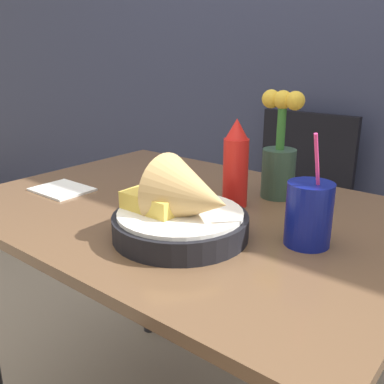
{
  "coord_description": "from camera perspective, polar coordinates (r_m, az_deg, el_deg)",
  "views": [
    {
      "loc": [
        0.64,
        -0.77,
        1.14
      ],
      "look_at": [
        0.05,
        -0.04,
        0.83
      ],
      "focal_mm": 40.0,
      "sensor_mm": 36.0,
      "label": 1
    }
  ],
  "objects": [
    {
      "name": "food_basket",
      "position": [
        0.87,
        -0.99,
        -2.56
      ],
      "size": [
        0.28,
        0.28,
        0.17
      ],
      "color": "black",
      "rests_on": "dining_table"
    },
    {
      "name": "chair_far_window",
      "position": [
        1.81,
        13.42,
        -1.72
      ],
      "size": [
        0.4,
        0.4,
        0.91
      ],
      "color": "black",
      "rests_on": "ground_plane"
    },
    {
      "name": "wall_window",
      "position": [
        1.89,
        20.52,
        22.12
      ],
      "size": [
        7.0,
        0.06,
        2.6
      ],
      "color": "#2D334C",
      "rests_on": "ground_plane"
    },
    {
      "name": "napkin",
      "position": [
        1.24,
        -16.92,
        0.32
      ],
      "size": [
        0.15,
        0.12,
        0.01
      ],
      "color": "white",
      "rests_on": "dining_table"
    },
    {
      "name": "dining_table",
      "position": [
        1.11,
        -0.67,
        -7.51
      ],
      "size": [
        1.09,
        0.79,
        0.77
      ],
      "color": "brown",
      "rests_on": "ground_plane"
    },
    {
      "name": "ketchup_bottle",
      "position": [
        1.05,
        5.85,
        3.67
      ],
      "size": [
        0.06,
        0.06,
        0.22
      ],
      "color": "red",
      "rests_on": "dining_table"
    },
    {
      "name": "drink_cup",
      "position": [
        0.87,
        15.29,
        -3.1
      ],
      "size": [
        0.09,
        0.09,
        0.23
      ],
      "color": "navy",
      "rests_on": "dining_table"
    },
    {
      "name": "flower_vase",
      "position": [
        1.13,
        11.57,
        4.86
      ],
      "size": [
        0.11,
        0.09,
        0.28
      ],
      "color": "#2D4738",
      "rests_on": "dining_table"
    }
  ]
}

